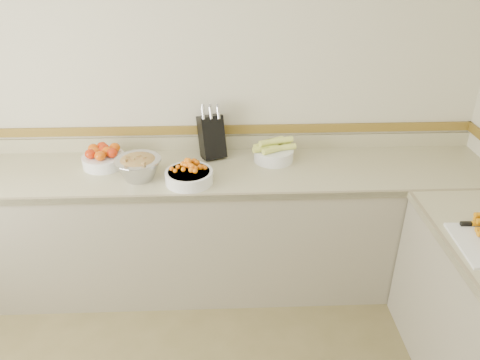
{
  "coord_description": "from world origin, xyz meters",
  "views": [
    {
      "loc": [
        0.26,
        -1.0,
        2.29
      ],
      "look_at": [
        0.35,
        1.35,
        1.0
      ],
      "focal_mm": 35.0,
      "sensor_mm": 36.0,
      "label": 1
    }
  ],
  "objects_px": {
    "knife_block": "(212,136)",
    "rhubarb_bowl": "(138,166)",
    "cherry_tomato_bowl": "(189,175)",
    "corn_bowl": "(274,152)",
    "tomato_bowl": "(103,157)"
  },
  "relations": [
    {
      "from": "tomato_bowl",
      "to": "cherry_tomato_bowl",
      "type": "distance_m",
      "value": 0.62
    },
    {
      "from": "knife_block",
      "to": "rhubarb_bowl",
      "type": "relative_size",
      "value": 1.3
    },
    {
      "from": "cherry_tomato_bowl",
      "to": "rhubarb_bowl",
      "type": "height_order",
      "value": "rhubarb_bowl"
    },
    {
      "from": "knife_block",
      "to": "rhubarb_bowl",
      "type": "distance_m",
      "value": 0.55
    },
    {
      "from": "cherry_tomato_bowl",
      "to": "rhubarb_bowl",
      "type": "relative_size",
      "value": 1.02
    },
    {
      "from": "knife_block",
      "to": "tomato_bowl",
      "type": "height_order",
      "value": "knife_block"
    },
    {
      "from": "knife_block",
      "to": "tomato_bowl",
      "type": "distance_m",
      "value": 0.72
    },
    {
      "from": "knife_block",
      "to": "corn_bowl",
      "type": "xyz_separation_m",
      "value": [
        0.41,
        -0.08,
        -0.09
      ]
    },
    {
      "from": "tomato_bowl",
      "to": "cherry_tomato_bowl",
      "type": "xyz_separation_m",
      "value": [
        0.57,
        -0.25,
        -0.01
      ]
    },
    {
      "from": "corn_bowl",
      "to": "knife_block",
      "type": "bearing_deg",
      "value": 169.11
    },
    {
      "from": "cherry_tomato_bowl",
      "to": "corn_bowl",
      "type": "bearing_deg",
      "value": 27.78
    },
    {
      "from": "knife_block",
      "to": "cherry_tomato_bowl",
      "type": "height_order",
      "value": "knife_block"
    },
    {
      "from": "cherry_tomato_bowl",
      "to": "corn_bowl",
      "type": "height_order",
      "value": "cherry_tomato_bowl"
    },
    {
      "from": "tomato_bowl",
      "to": "corn_bowl",
      "type": "xyz_separation_m",
      "value": [
        1.12,
        0.04,
        -0.0
      ]
    },
    {
      "from": "knife_block",
      "to": "cherry_tomato_bowl",
      "type": "relative_size",
      "value": 1.27
    }
  ]
}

